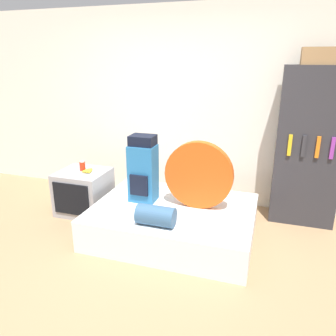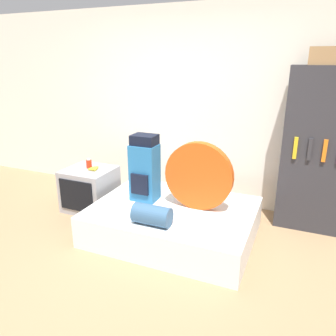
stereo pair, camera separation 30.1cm
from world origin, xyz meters
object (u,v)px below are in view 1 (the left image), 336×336
tent_bag (199,175)px  canister (82,166)px  bookshelf (309,148)px  sleeping_roll (156,216)px  backpack (143,170)px  cardboard_box (320,56)px  television (84,192)px

tent_bag → canister: 1.59m
bookshelf → sleeping_roll: bearing=-137.8°
backpack → bookshelf: 1.96m
sleeping_roll → tent_bag: bearing=61.0°
backpack → cardboard_box: cardboard_box is taller
bookshelf → tent_bag: bearing=-146.2°
cardboard_box → bookshelf: bearing=54.1°
sleeping_roll → bookshelf: (1.44, 1.30, 0.48)m
backpack → bookshelf: bearing=23.4°
tent_bag → sleeping_roll: bearing=-119.0°
backpack → sleeping_roll: backpack is taller
television → tent_bag: bearing=-5.3°
canister → cardboard_box: (2.70, 0.55, 1.34)m
backpack → sleeping_roll: size_ratio=2.01×
canister → tent_bag: bearing=-7.1°
tent_bag → canister: tent_bag is taller
tent_bag → bookshelf: (1.14, 0.76, 0.20)m
tent_bag → television: (-1.55, 0.14, -0.45)m
tent_bag → bookshelf: size_ratio=0.40×
sleeping_roll → bookshelf: bearing=42.2°
television → cardboard_box: bearing=12.6°
sleeping_roll → television: 1.44m
backpack → cardboard_box: size_ratio=2.00×
sleeping_roll → television: bearing=151.2°
bookshelf → television: bearing=-167.1°
sleeping_roll → cardboard_box: cardboard_box is taller
television → bookshelf: bookshelf is taller
sleeping_roll → cardboard_box: bearing=42.0°
tent_bag → cardboard_box: cardboard_box is taller
sleeping_roll → television: sleeping_roll is taller
backpack → sleeping_roll: 0.69m
tent_bag → cardboard_box: (1.12, 0.74, 1.23)m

